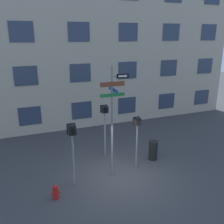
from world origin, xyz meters
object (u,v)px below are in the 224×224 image
object	(u,v)px
pedestrian_signal_left	(72,138)
fire_hydrant	(56,192)
street_sign_pole	(113,114)
pedestrian_signal_right	(137,130)
pedestrian_signal_across	(105,117)
trash_bin	(153,150)

from	to	relation	value
pedestrian_signal_left	fire_hydrant	size ratio (longest dim) A/B	4.50
street_sign_pole	pedestrian_signal_right	xyz separation A→B (m)	(1.36, 0.33, -1.04)
street_sign_pole	pedestrian_signal_left	distance (m)	2.01
pedestrian_signal_right	fire_hydrant	world-z (taller)	pedestrian_signal_right
street_sign_pole	pedestrian_signal_across	distance (m)	2.19
street_sign_pole	trash_bin	distance (m)	3.68
street_sign_pole	pedestrian_signal_across	bearing A→B (deg)	80.46
street_sign_pole	pedestrian_signal_right	distance (m)	1.75
pedestrian_signal_across	trash_bin	world-z (taller)	pedestrian_signal_across
pedestrian_signal_left	pedestrian_signal_across	size ratio (longest dim) A/B	1.00
fire_hydrant	trash_bin	xyz separation A→B (m)	(5.31, 1.49, 0.20)
street_sign_pole	pedestrian_signal_right	size ratio (longest dim) A/B	1.96
street_sign_pole	pedestrian_signal_right	world-z (taller)	street_sign_pole
street_sign_pole	fire_hydrant	world-z (taller)	street_sign_pole
trash_bin	pedestrian_signal_across	bearing A→B (deg)	150.84
street_sign_pole	fire_hydrant	bearing A→B (deg)	-165.28
pedestrian_signal_across	street_sign_pole	bearing A→B (deg)	-99.54
pedestrian_signal_left	trash_bin	size ratio (longest dim) A/B	2.81
pedestrian_signal_across	trash_bin	distance (m)	3.07
pedestrian_signal_left	trash_bin	world-z (taller)	pedestrian_signal_left
trash_bin	pedestrian_signal_right	bearing A→B (deg)	-160.17
street_sign_pole	pedestrian_signal_right	bearing A→B (deg)	13.73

